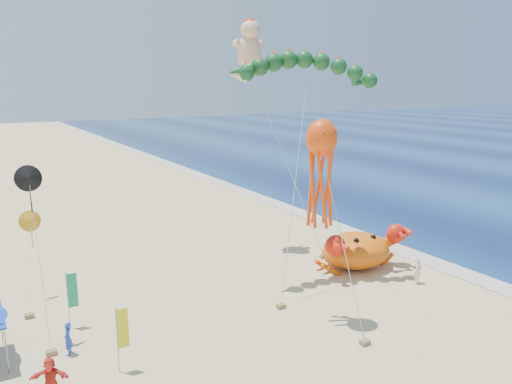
% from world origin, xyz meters
% --- Properties ---
extents(ground, '(320.00, 320.00, 0.00)m').
position_xyz_m(ground, '(0.00, 0.00, 0.00)').
color(ground, '#D1B784').
rests_on(ground, ground).
extents(foam_strip, '(320.00, 320.00, 0.00)m').
position_xyz_m(foam_strip, '(12.00, 0.00, 0.01)').
color(foam_strip, silver).
rests_on(foam_strip, ground).
extents(crab_inflatable, '(6.96, 4.35, 3.05)m').
position_xyz_m(crab_inflatable, '(6.51, 2.23, 1.34)').
color(crab_inflatable, '#DD590B').
rests_on(crab_inflatable, ground).
extents(dragon_kite, '(10.03, 5.76, 14.58)m').
position_xyz_m(dragon_kite, '(2.28, 3.09, 13.47)').
color(dragon_kite, '#11401C').
rests_on(dragon_kite, ground).
extents(cherub_kite, '(4.26, 6.76, 17.60)m').
position_xyz_m(cherub_kite, '(2.61, 10.64, 15.57)').
color(cherub_kite, '#F0BA93').
rests_on(cherub_kite, ground).
extents(octopus_kite, '(1.72, 4.70, 11.08)m').
position_xyz_m(octopus_kite, '(-0.68, -2.50, 8.63)').
color(octopus_kite, '#F2440C').
rests_on(octopus_kite, ground).
extents(feather_flags, '(9.88, 5.59, 3.20)m').
position_xyz_m(feather_flags, '(-15.52, 0.48, 2.01)').
color(feather_flags, gray).
rests_on(feather_flags, ground).
extents(beachgoers, '(26.20, 8.71, 1.79)m').
position_xyz_m(beachgoers, '(-13.47, 0.39, 0.87)').
color(beachgoers, white).
rests_on(beachgoers, ground).
extents(small_kites, '(4.85, 10.70, 9.05)m').
position_xyz_m(small_kites, '(-15.06, 4.04, 5.92)').
color(small_kites, orange).
rests_on(small_kites, ground).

